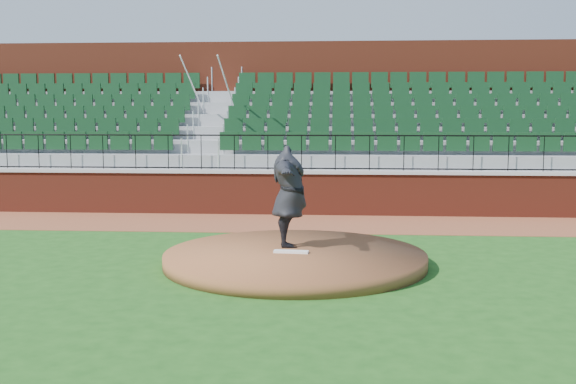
{
  "coord_description": "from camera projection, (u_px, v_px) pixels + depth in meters",
  "views": [
    {
      "loc": [
        1.01,
        -12.73,
        2.97
      ],
      "look_at": [
        0.0,
        1.5,
        1.3
      ],
      "focal_mm": 42.75,
      "sensor_mm": 36.0,
      "label": 1
    }
  ],
  "objects": [
    {
      "name": "ground",
      "position": [
        282.0,
        269.0,
        13.02
      ],
      "size": [
        90.0,
        90.0,
        0.0
      ],
      "primitive_type": "plane",
      "color": "#1A4B15",
      "rests_on": "ground"
    },
    {
      "name": "warning_track",
      "position": [
        298.0,
        223.0,
        18.37
      ],
      "size": [
        34.0,
        3.2,
        0.01
      ],
      "primitive_type": "cube",
      "color": "brown",
      "rests_on": "ground"
    },
    {
      "name": "field_wall",
      "position": [
        301.0,
        194.0,
        19.89
      ],
      "size": [
        34.0,
        0.35,
        1.2
      ],
      "primitive_type": "cube",
      "color": "maroon",
      "rests_on": "ground"
    },
    {
      "name": "wall_cap",
      "position": [
        301.0,
        172.0,
        19.81
      ],
      "size": [
        34.0,
        0.45,
        0.1
      ],
      "primitive_type": "cube",
      "color": "#B7B7B7",
      "rests_on": "field_wall"
    },
    {
      "name": "wall_railing",
      "position": [
        302.0,
        153.0,
        19.75
      ],
      "size": [
        34.0,
        0.05,
        1.0
      ],
      "primitive_type": null,
      "color": "black",
      "rests_on": "wall_cap"
    },
    {
      "name": "seating_stands",
      "position": [
        306.0,
        133.0,
        22.39
      ],
      "size": [
        34.0,
        5.1,
        4.6
      ],
      "primitive_type": null,
      "color": "gray",
      "rests_on": "ground"
    },
    {
      "name": "concourse_wall",
      "position": [
        309.0,
        118.0,
        25.11
      ],
      "size": [
        34.0,
        0.5,
        5.5
      ],
      "primitive_type": "cube",
      "color": "maroon",
      "rests_on": "ground"
    },
    {
      "name": "pitchers_mound",
      "position": [
        295.0,
        258.0,
        13.36
      ],
      "size": [
        5.11,
        5.11,
        0.25
      ],
      "primitive_type": "cylinder",
      "color": "brown",
      "rests_on": "ground"
    },
    {
      "name": "pitching_rubber",
      "position": [
        291.0,
        252.0,
        13.29
      ],
      "size": [
        0.68,
        0.22,
        0.04
      ],
      "primitive_type": "cube",
      "rotation": [
        0.0,
        0.0,
        -0.08
      ],
      "color": "white",
      "rests_on": "pitchers_mound"
    },
    {
      "name": "pitcher",
      "position": [
        289.0,
        197.0,
        13.76
      ],
      "size": [
        0.98,
        2.59,
        2.06
      ],
      "primitive_type": "imported",
      "rotation": [
        0.0,
        0.0,
        1.69
      ],
      "color": "black",
      "rests_on": "pitchers_mound"
    }
  ]
}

